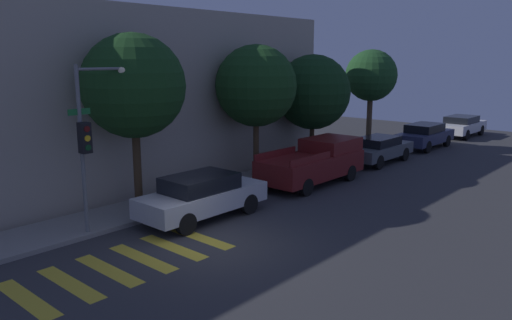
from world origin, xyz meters
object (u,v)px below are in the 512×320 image
(pickup_truck, at_px, (315,162))
(tree_near_corner, at_px, (133,86))
(sedan_middle, at_px, (379,149))
(sedan_far_end, at_px, (425,135))
(sedan_tail_of_row, at_px, (462,125))
(tree_far_end, at_px, (313,92))
(traffic_light_pole, at_px, (93,125))
(tree_midblock, at_px, (256,86))
(sedan_near_corner, at_px, (202,195))
(tree_behind_truck, at_px, (371,76))

(pickup_truck, relative_size, tree_near_corner, 0.85)
(sedan_middle, height_order, sedan_far_end, sedan_far_end)
(sedan_tail_of_row, bearing_deg, tree_far_end, 170.35)
(sedan_tail_of_row, relative_size, tree_far_end, 0.84)
(traffic_light_pole, relative_size, tree_far_end, 0.94)
(pickup_truck, xyz_separation_m, sedan_tail_of_row, (17.36, -0.00, -0.18))
(traffic_light_pole, relative_size, sedan_middle, 1.15)
(sedan_tail_of_row, height_order, tree_far_end, tree_far_end)
(sedan_far_end, bearing_deg, tree_midblock, 168.98)
(tree_far_end, bearing_deg, sedan_far_end, -16.47)
(tree_near_corner, xyz_separation_m, tree_far_end, (10.50, 0.00, -0.74))
(traffic_light_pole, distance_m, sedan_near_corner, 4.23)
(sedan_near_corner, xyz_separation_m, tree_far_end, (9.66, 2.42, 2.83))
(sedan_near_corner, bearing_deg, sedan_tail_of_row, 0.00)
(sedan_near_corner, height_order, tree_near_corner, tree_near_corner)
(pickup_truck, distance_m, tree_near_corner, 8.47)
(tree_midblock, distance_m, tree_behind_truck, 10.01)
(tree_far_end, bearing_deg, pickup_truck, -142.45)
(pickup_truck, bearing_deg, sedan_near_corner, -180.00)
(tree_far_end, bearing_deg, sedan_tail_of_row, -9.65)
(sedan_far_end, distance_m, sedan_tail_of_row, 6.04)
(sedan_middle, xyz_separation_m, sedan_tail_of_row, (11.72, 0.00, 0.03))
(tree_behind_truck, bearing_deg, pickup_truck, -164.82)
(sedan_far_end, relative_size, tree_behind_truck, 0.80)
(traffic_light_pole, relative_size, sedan_near_corner, 1.12)
(tree_near_corner, xyz_separation_m, tree_midblock, (6.26, 0.00, -0.25))
(sedan_middle, bearing_deg, tree_behind_truck, 36.43)
(sedan_tail_of_row, bearing_deg, sedan_middle, 180.00)
(sedan_tail_of_row, relative_size, tree_near_corner, 0.75)
(tree_behind_truck, bearing_deg, tree_midblock, 180.00)
(tree_near_corner, height_order, tree_far_end, tree_near_corner)
(pickup_truck, height_order, sedan_tail_of_row, pickup_truck)
(sedan_middle, bearing_deg, tree_far_end, 135.88)
(tree_midblock, bearing_deg, tree_near_corner, 180.00)
(sedan_near_corner, bearing_deg, sedan_far_end, 0.00)
(traffic_light_pole, relative_size, sedan_tail_of_row, 1.11)
(sedan_near_corner, height_order, sedan_tail_of_row, sedan_near_corner)
(tree_far_end, relative_size, tree_behind_truck, 0.95)
(tree_near_corner, height_order, tree_behind_truck, tree_near_corner)
(tree_midblock, bearing_deg, traffic_light_pole, -172.32)
(tree_near_corner, relative_size, tree_midblock, 1.05)
(sedan_middle, distance_m, tree_far_end, 4.52)
(sedan_near_corner, distance_m, tree_far_end, 10.36)
(traffic_light_pole, distance_m, sedan_far_end, 21.14)
(sedan_tail_of_row, bearing_deg, tree_behind_truck, 164.03)
(sedan_middle, relative_size, sedan_tail_of_row, 0.97)
(tree_midblock, relative_size, tree_far_end, 1.07)
(sedan_near_corner, relative_size, sedan_far_end, 0.99)
(traffic_light_pole, relative_size, sedan_far_end, 1.11)
(tree_far_end, bearing_deg, tree_near_corner, 180.00)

